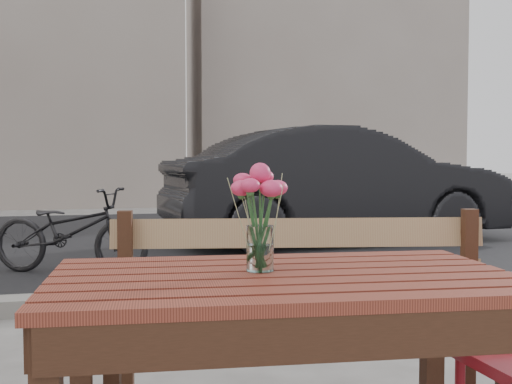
# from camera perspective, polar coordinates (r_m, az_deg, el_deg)

# --- Properties ---
(street) EXTENTS (30.00, 8.12, 0.12)m
(street) POSITION_cam_1_polar(r_m,az_deg,el_deg) (6.83, -7.10, -5.89)
(street) COLOR black
(street) RESTS_ON ground
(backdrop_buildings) EXTENTS (15.50, 4.00, 8.00)m
(backdrop_buildings) POSITION_cam_1_polar(r_m,az_deg,el_deg) (16.26, -10.07, 11.87)
(backdrop_buildings) COLOR gray
(backdrop_buildings) RESTS_ON ground
(main_table) EXTENTS (1.30, 0.82, 0.77)m
(main_table) POSITION_cam_1_polar(r_m,az_deg,el_deg) (1.78, 2.45, -11.27)
(main_table) COLOR #572116
(main_table) RESTS_ON ground
(main_bench) EXTENTS (1.51, 0.67, 0.91)m
(main_bench) POSITION_cam_1_polar(r_m,az_deg,el_deg) (2.44, 4.18, -9.64)
(main_bench) COLOR #9D7751
(main_bench) RESTS_ON ground
(main_vase) EXTENTS (0.16, 0.16, 0.30)m
(main_vase) POSITION_cam_1_polar(r_m,az_deg,el_deg) (1.77, 0.37, -1.09)
(main_vase) COLOR white
(main_vase) RESTS_ON main_table
(parked_car) EXTENTS (4.59, 1.99, 1.47)m
(parked_car) POSITION_cam_1_polar(r_m,az_deg,el_deg) (8.34, 7.34, 0.58)
(parked_car) COLOR black
(parked_car) RESTS_ON ground
(bicycle) EXTENTS (1.63, 1.14, 0.81)m
(bicycle) POSITION_cam_1_polar(r_m,az_deg,el_deg) (6.25, -16.18, -3.33)
(bicycle) COLOR black
(bicycle) RESTS_ON ground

